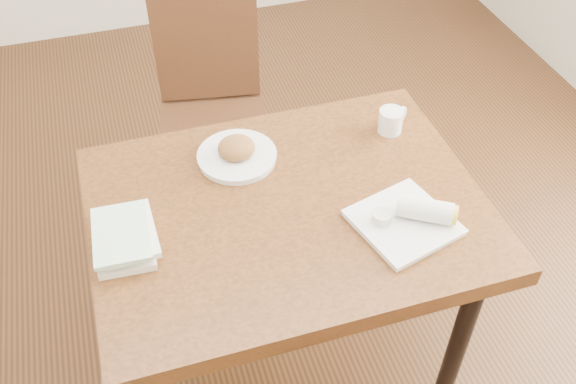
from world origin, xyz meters
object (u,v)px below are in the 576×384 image
object	(u,v)px
table	(288,225)
chair_far	(212,102)
plate_burrito	(410,218)
coffee_mug	(391,120)
book_stack	(125,237)
plate_scone	(237,153)

from	to	relation	value
table	chair_far	size ratio (longest dim) A/B	1.18
chair_far	table	bearing A→B (deg)	-85.86
chair_far	plate_burrito	distance (m)	1.09
table	plate_burrito	size ratio (longest dim) A/B	3.69
table	coffee_mug	bearing A→B (deg)	28.58
table	plate_burrito	world-z (taller)	plate_burrito
coffee_mug	book_stack	xyz separation A→B (m)	(-0.88, -0.24, -0.01)
table	plate_scone	world-z (taller)	plate_scone
table	chair_far	distance (m)	0.84
coffee_mug	chair_far	bearing A→B (deg)	128.51
coffee_mug	plate_scone	bearing A→B (deg)	179.19
plate_scone	plate_burrito	xyz separation A→B (m)	(0.39, -0.41, 0.00)
table	plate_burrito	xyz separation A→B (m)	(0.30, -0.17, 0.11)
chair_far	coffee_mug	xyz separation A→B (m)	(0.48, -0.60, 0.24)
chair_far	plate_burrito	world-z (taller)	chair_far
plate_burrito	book_stack	world-z (taller)	plate_burrito
chair_far	plate_scone	size ratio (longest dim) A/B	3.89
chair_far	book_stack	bearing A→B (deg)	-115.40
plate_scone	book_stack	bearing A→B (deg)	-145.84
book_stack	plate_scone	bearing A→B (deg)	34.16
plate_burrito	table	bearing A→B (deg)	149.70
chair_far	coffee_mug	world-z (taller)	chair_far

